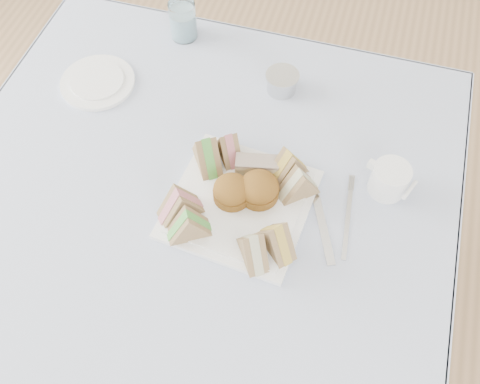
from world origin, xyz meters
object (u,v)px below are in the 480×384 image
(table, at_px, (203,277))
(serving_plate, at_px, (240,204))
(creamer_jug, at_px, (389,180))
(water_glass, at_px, (183,20))

(table, distance_m, serving_plate, 0.39)
(serving_plate, distance_m, creamer_jug, 0.29)
(serving_plate, relative_size, water_glass, 2.80)
(water_glass, bearing_deg, table, -68.91)
(serving_plate, xyz_separation_m, water_glass, (-0.26, 0.42, 0.04))
(table, bearing_deg, water_glass, 111.09)
(serving_plate, bearing_deg, water_glass, 127.37)
(table, xyz_separation_m, serving_plate, (0.09, 0.02, 0.38))
(water_glass, distance_m, creamer_jug, 0.61)
(table, bearing_deg, creamer_jug, 20.76)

